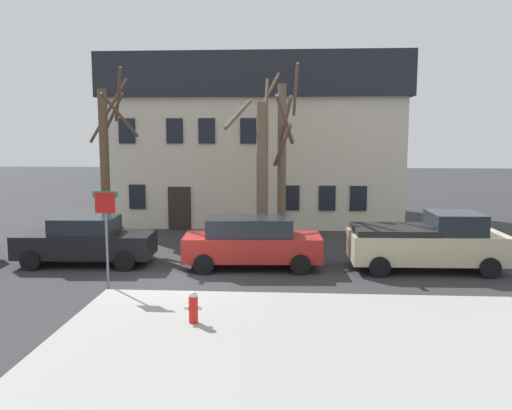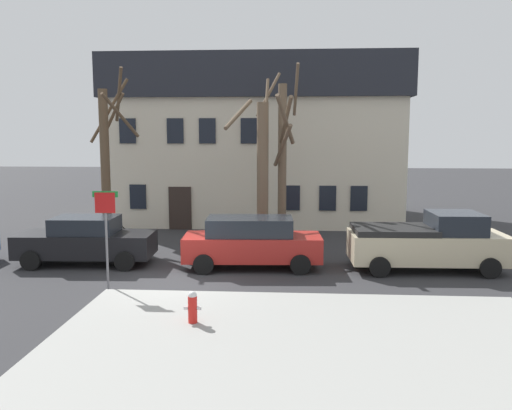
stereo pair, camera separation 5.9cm
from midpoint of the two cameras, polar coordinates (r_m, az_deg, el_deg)
ground_plane at (r=16.93m, az=-8.58°, el=-8.23°), size 120.00×120.00×0.00m
sidewalk_slab at (r=11.81m, az=5.52°, el=-14.98°), size 11.50×7.36×0.12m
building_main at (r=29.68m, az=0.11°, el=7.07°), size 15.19×9.30×8.53m
tree_bare_near at (r=23.26m, az=-15.98°, el=4.97°), size 2.34×2.39×7.39m
tree_bare_mid at (r=21.47m, az=0.81°, el=4.15°), size 2.84×2.80×6.15m
tree_bare_far at (r=22.69m, az=2.67°, el=5.33°), size 1.85×1.85×7.55m
car_black_sedan at (r=19.72m, az=-18.03°, el=-3.70°), size 4.83×2.20×1.72m
car_red_wagon at (r=18.26m, az=-0.57°, el=-4.00°), size 4.81×2.22×1.78m
pickup_truck_beige at (r=18.94m, az=18.05°, el=-3.84°), size 5.23×2.40×1.99m
fire_hydrant at (r=12.88m, az=-6.94°, el=-10.86°), size 0.42×0.22×0.77m
street_sign_pole at (r=16.07m, az=-16.06°, el=-1.74°), size 0.76×0.07×2.96m
bicycle_leaning at (r=23.97m, az=-15.57°, el=-2.86°), size 1.64×0.71×1.03m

